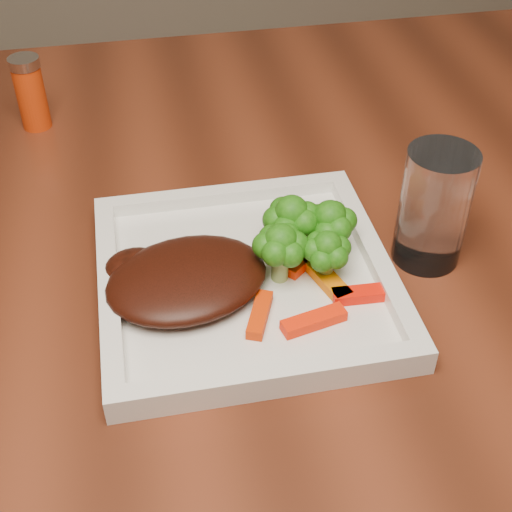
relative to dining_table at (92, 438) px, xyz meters
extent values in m
cube|color=#472814|center=(0.14, 0.16, -0.38)|extent=(4.00, 4.00, 0.01)
cube|color=white|center=(0.20, -0.13, 0.38)|extent=(0.27, 0.27, 0.01)
ellipsoid|color=#371008|center=(0.14, -0.14, 0.40)|extent=(0.17, 0.15, 0.03)
cube|color=#FF2304|center=(0.24, -0.21, 0.39)|extent=(0.06, 0.03, 0.01)
cube|color=#F51404|center=(0.30, -0.18, 0.39)|extent=(0.06, 0.02, 0.01)
cube|color=red|center=(0.20, -0.19, 0.39)|extent=(0.03, 0.05, 0.01)
cube|color=orange|center=(0.27, -0.15, 0.39)|extent=(0.04, 0.07, 0.01)
cube|color=#F52B04|center=(0.26, -0.13, 0.39)|extent=(0.05, 0.04, 0.01)
cylinder|color=red|center=(-0.01, 0.21, 0.42)|extent=(0.04, 0.04, 0.09)
cylinder|color=white|center=(0.38, -0.12, 0.44)|extent=(0.08, 0.08, 0.12)
camera|label=1|loc=(0.11, -0.62, 0.84)|focal=50.00mm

